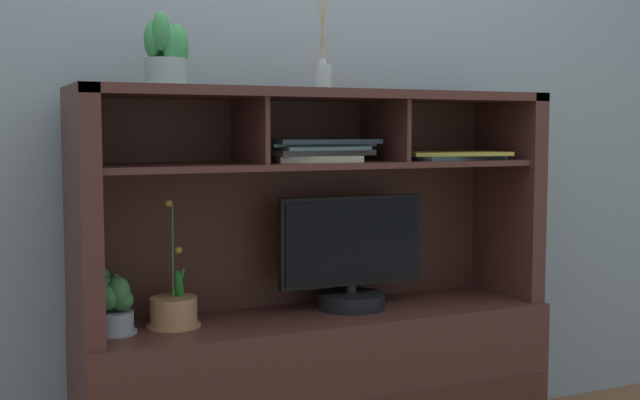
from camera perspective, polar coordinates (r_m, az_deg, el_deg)
back_wall at (r=2.93m, az=-2.08°, el=9.37°), size 6.00×0.02×2.80m
media_console at (r=2.81m, az=-0.05°, el=-10.81°), size 1.62×0.47×1.31m
tv_monitor at (r=2.81m, az=2.24°, el=-4.39°), size 0.54×0.24×0.39m
potted_orchid at (r=2.61m, az=-10.33°, el=-7.78°), size 0.17×0.17×0.41m
potted_fern at (r=2.55m, az=-14.52°, el=-7.15°), size 0.14×0.14×0.20m
magazine_stack_left at (r=2.91m, az=9.46°, el=3.13°), size 0.40×0.25×0.03m
magazine_stack_centre at (r=2.71m, az=-0.33°, el=3.60°), size 0.40×0.28×0.08m
diffuser_bottle at (r=2.68m, az=0.18°, el=8.83°), size 0.06×0.06×0.30m
potted_succulent at (r=2.51m, az=-10.86°, el=10.06°), size 0.15×0.15×0.22m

